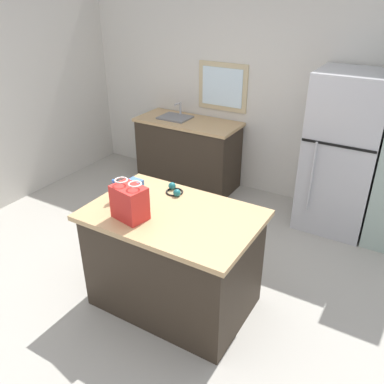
% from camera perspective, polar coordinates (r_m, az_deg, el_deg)
% --- Properties ---
extents(ground, '(6.51, 6.51, 0.00)m').
position_cam_1_polar(ground, '(3.73, -3.36, -14.48)').
color(ground, '#ADA89E').
extents(back_wall, '(5.43, 0.13, 2.77)m').
position_cam_1_polar(back_wall, '(5.07, 11.87, 14.37)').
color(back_wall, silver).
rests_on(back_wall, ground).
extents(kitchen_island, '(1.35, 0.90, 0.90)m').
position_cam_1_polar(kitchen_island, '(3.38, -2.62, -9.54)').
color(kitchen_island, '#33281E').
rests_on(kitchen_island, ground).
extents(refrigerator, '(0.73, 0.73, 1.74)m').
position_cam_1_polar(refrigerator, '(4.61, 20.57, 5.10)').
color(refrigerator, '#B7B7BC').
rests_on(refrigerator, ground).
extents(sink_counter, '(1.37, 0.61, 1.09)m').
position_cam_1_polar(sink_counter, '(5.45, -0.61, 5.72)').
color(sink_counter, '#33281E').
rests_on(sink_counter, ground).
extents(shopping_bag, '(0.28, 0.23, 0.31)m').
position_cam_1_polar(shopping_bag, '(3.04, -8.86, -1.44)').
color(shopping_bag, red).
rests_on(shopping_bag, kitchen_island).
extents(small_box, '(0.13, 0.13, 0.15)m').
position_cam_1_polar(small_box, '(3.37, -8.21, 0.47)').
color(small_box, '#4775B7').
rests_on(small_box, kitchen_island).
extents(bottle, '(0.06, 0.06, 0.20)m').
position_cam_1_polar(bottle, '(3.32, -10.96, 0.01)').
color(bottle, '#C66633').
rests_on(bottle, kitchen_island).
extents(ear_defenders, '(0.21, 0.21, 0.06)m').
position_cam_1_polar(ear_defenders, '(3.42, -2.51, 0.25)').
color(ear_defenders, black).
rests_on(ear_defenders, kitchen_island).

